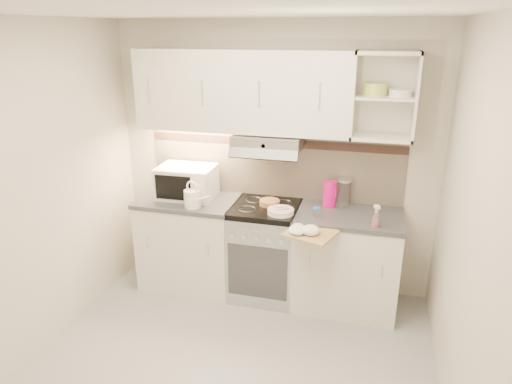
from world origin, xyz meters
TOP-DOWN VIEW (x-y plane):
  - ground at (0.00, 0.00)m, footprint 3.00×3.00m
  - room_shell at (0.00, 0.37)m, footprint 3.04×2.84m
  - base_cabinet_left at (-0.75, 1.10)m, footprint 0.90×0.60m
  - worktop_left at (-0.75, 1.10)m, footprint 0.92×0.62m
  - base_cabinet_right at (0.75, 1.10)m, footprint 0.90×0.60m
  - worktop_right at (0.75, 1.10)m, footprint 0.92×0.62m
  - electric_range at (0.00, 1.10)m, footprint 0.60×0.60m
  - microwave at (-0.78, 1.15)m, footprint 0.54×0.41m
  - watering_can at (-0.62, 0.90)m, footprint 0.28×0.17m
  - plate_stack at (0.17, 0.96)m, footprint 0.23×0.23m
  - bread_loaf at (0.03, 1.14)m, footprint 0.18×0.18m
  - pink_pitcher at (0.56, 1.24)m, footprint 0.12×0.12m
  - glass_jar at (0.67, 1.30)m, footprint 0.13×0.13m
  - spice_jar at (0.48, 0.96)m, footprint 0.06×0.06m
  - spray_bottle at (0.97, 0.88)m, footprint 0.08×0.08m
  - cutting_board at (0.47, 0.68)m, footprint 0.45×0.43m
  - dish_towel at (0.44, 0.65)m, footprint 0.30×0.27m

SIDE VIEW (x-z plane):
  - ground at x=0.00m, z-range 0.00..0.00m
  - base_cabinet_left at x=-0.75m, z-range 0.00..0.86m
  - base_cabinet_right at x=0.75m, z-range 0.00..0.86m
  - electric_range at x=0.00m, z-range 0.00..0.90m
  - cutting_board at x=0.47m, z-range 0.86..0.88m
  - worktop_left at x=-0.75m, z-range 0.86..0.90m
  - worktop_right at x=0.75m, z-range 0.86..0.90m
  - dish_towel at x=0.44m, z-range 0.88..0.95m
  - plate_stack at x=0.17m, z-range 0.90..0.95m
  - bread_loaf at x=0.03m, z-range 0.90..0.95m
  - spice_jar at x=0.48m, z-range 0.90..0.99m
  - spray_bottle at x=0.97m, z-range 0.88..1.08m
  - watering_can at x=-0.62m, z-range 0.86..1.11m
  - pink_pitcher at x=0.56m, z-range 0.90..1.13m
  - glass_jar at x=0.67m, z-range 0.90..1.15m
  - microwave at x=-0.78m, z-range 0.90..1.20m
  - room_shell at x=0.00m, z-range 0.37..2.89m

